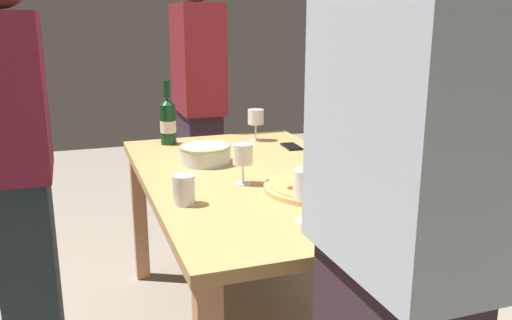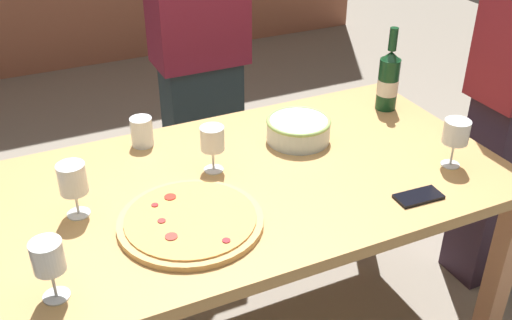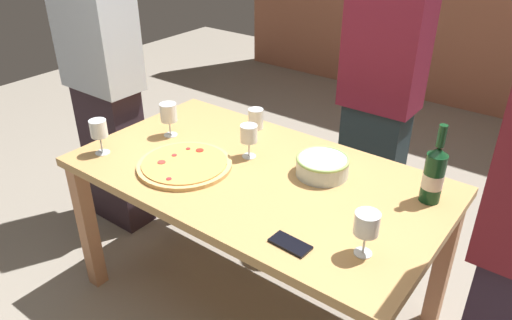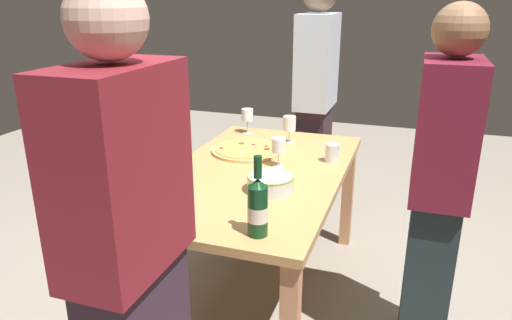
% 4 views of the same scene
% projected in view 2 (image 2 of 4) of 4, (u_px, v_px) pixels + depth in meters
% --- Properties ---
extents(dining_table, '(1.60, 0.90, 0.75)m').
position_uv_depth(dining_table, '(256.00, 200.00, 1.97)').
color(dining_table, tan).
rests_on(dining_table, ground).
extents(pizza, '(0.41, 0.41, 0.03)m').
position_uv_depth(pizza, '(191.00, 221.00, 1.70)').
color(pizza, tan).
rests_on(pizza, dining_table).
extents(serving_bowl, '(0.23, 0.23, 0.08)m').
position_uv_depth(serving_bowl, '(298.00, 129.00, 2.10)').
color(serving_bowl, silver).
rests_on(serving_bowl, dining_table).
extents(wine_bottle, '(0.08, 0.08, 0.32)m').
position_uv_depth(wine_bottle, '(388.00, 80.00, 2.29)').
color(wine_bottle, '#113C1E').
rests_on(wine_bottle, dining_table).
extents(wine_glass_near_pizza, '(0.08, 0.08, 0.17)m').
position_uv_depth(wine_glass_near_pizza, '(73.00, 180.00, 1.68)').
color(wine_glass_near_pizza, white).
rests_on(wine_glass_near_pizza, dining_table).
extents(wine_glass_by_bottle, '(0.08, 0.08, 0.16)m').
position_uv_depth(wine_glass_by_bottle, '(456.00, 134.00, 1.92)').
color(wine_glass_by_bottle, white).
rests_on(wine_glass_by_bottle, dining_table).
extents(wine_glass_far_left, '(0.08, 0.08, 0.16)m').
position_uv_depth(wine_glass_far_left, '(212.00, 141.00, 1.90)').
color(wine_glass_far_left, white).
rests_on(wine_glass_far_left, dining_table).
extents(wine_glass_far_right, '(0.08, 0.08, 0.16)m').
position_uv_depth(wine_glass_far_right, '(48.00, 259.00, 1.39)').
color(wine_glass_far_right, white).
rests_on(wine_glass_far_right, dining_table).
extents(cup_amber, '(0.08, 0.08, 0.10)m').
position_uv_depth(cup_amber, '(142.00, 132.00, 2.07)').
color(cup_amber, white).
rests_on(cup_amber, dining_table).
extents(cell_phone, '(0.15, 0.08, 0.01)m').
position_uv_depth(cell_phone, '(419.00, 197.00, 1.81)').
color(cell_phone, black).
rests_on(cell_phone, dining_table).
extents(person_host, '(0.40, 0.24, 1.61)m').
position_uv_depth(person_host, '(200.00, 57.00, 2.64)').
color(person_host, '#202D32').
rests_on(person_host, ground).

